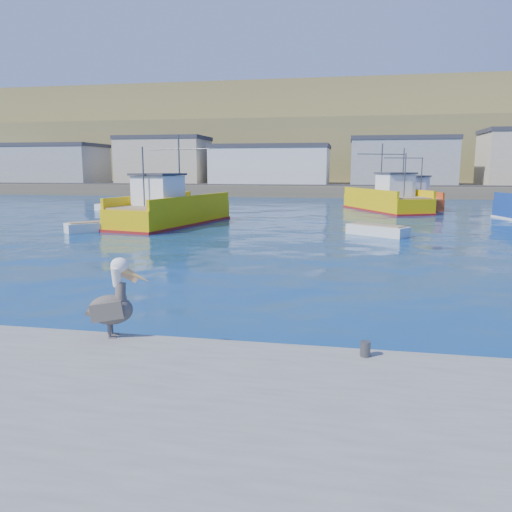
{
  "coord_description": "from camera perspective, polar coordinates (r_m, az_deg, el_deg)",
  "views": [
    {
      "loc": [
        2.63,
        -12.81,
        4.1
      ],
      "look_at": [
        -0.21,
        2.2,
        1.4
      ],
      "focal_mm": 35.0,
      "sensor_mm": 36.0,
      "label": 1
    }
  ],
  "objects": [
    {
      "name": "ground",
      "position": [
        13.71,
        -0.84,
        -7.37
      ],
      "size": [
        260.0,
        260.0,
        0.0
      ],
      "primitive_type": "plane",
      "color": "navy",
      "rests_on": "ground"
    },
    {
      "name": "dock_bollards",
      "position": [
        10.23,
        -1.37,
        -9.68
      ],
      "size": [
        36.2,
        0.2,
        0.3
      ],
      "color": "#4C4C4C",
      "rests_on": "dock"
    },
    {
      "name": "far_shore",
      "position": [
        122.14,
        9.71,
        12.19
      ],
      "size": [
        200.0,
        81.0,
        24.0
      ],
      "color": "brown",
      "rests_on": "ground"
    },
    {
      "name": "trawler_yellow_a",
      "position": [
        36.89,
        -9.79,
        5.15
      ],
      "size": [
        6.18,
        12.03,
        6.54
      ],
      "color": "#D8B105",
      "rests_on": "ground"
    },
    {
      "name": "trawler_yellow_b",
      "position": [
        49.83,
        14.75,
        6.18
      ],
      "size": [
        8.21,
        11.72,
        6.49
      ],
      "color": "#D8B105",
      "rests_on": "ground"
    },
    {
      "name": "boat_orange",
      "position": [
        53.21,
        16.94,
        6.31
      ],
      "size": [
        6.45,
        8.99,
        6.1
      ],
      "color": "#C84217",
      "rests_on": "ground"
    },
    {
      "name": "skiff_left",
      "position": [
        34.35,
        -17.9,
        3.13
      ],
      "size": [
        3.52,
        3.5,
        0.8
      ],
      "color": "silver",
      "rests_on": "ground"
    },
    {
      "name": "skiff_mid",
      "position": [
        31.63,
        13.69,
        2.78
      ],
      "size": [
        3.86,
        3.19,
        0.82
      ],
      "color": "silver",
      "rests_on": "ground"
    },
    {
      "name": "skiff_extra",
      "position": [
        50.58,
        -16.12,
        5.29
      ],
      "size": [
        3.89,
        2.59,
        0.8
      ],
      "color": "silver",
      "rests_on": "ground"
    },
    {
      "name": "pelican",
      "position": [
        11.18,
        -16.05,
        -5.2
      ],
      "size": [
        1.4,
        0.78,
        1.73
      ],
      "color": "#595451",
      "rests_on": "dock"
    }
  ]
}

